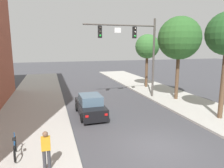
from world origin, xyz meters
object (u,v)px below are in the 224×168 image
Objects in this scene: pedestrian_sidewalk_left_walker at (46,148)px; street_tree_second at (179,38)px; traffic_signal_mast at (135,43)px; bicycle_leaning at (15,148)px; street_tree_third at (147,47)px; car_lead_black at (90,106)px.

street_tree_second reaches higher than pedestrian_sidewalk_left_walker.
street_tree_second is at bearing -23.24° from traffic_signal_mast.
traffic_signal_mast is at bearing 42.02° from bicycle_leaning.
pedestrian_sidewalk_left_walker is at bearing -144.21° from street_tree_second.
traffic_signal_mast is at bearing -127.48° from street_tree_third.
street_tree_second reaches higher than traffic_signal_mast.
bicycle_leaning is at bearing -131.82° from car_lead_black.
traffic_signal_mast is 13.54m from pedestrian_sidewalk_left_walker.
car_lead_black is (-5.00, -3.54, -4.64)m from traffic_signal_mast.
traffic_signal_mast is at bearing 51.21° from pedestrian_sidewalk_left_walker.
bicycle_leaning is at bearing -152.10° from street_tree_second.
car_lead_black reaches higher than bicycle_leaning.
pedestrian_sidewalk_left_walker is (-3.05, -6.47, 0.34)m from car_lead_black.
traffic_signal_mast is 13.60m from bicycle_leaning.
street_tree_third is (3.54, 4.62, -0.36)m from traffic_signal_mast.
car_lead_black is 7.16m from pedestrian_sidewalk_left_walker.
street_tree_second is (11.70, 8.44, 4.72)m from pedestrian_sidewalk_left_walker.
pedestrian_sidewalk_left_walker is 15.18m from street_tree_second.
pedestrian_sidewalk_left_walker is at bearing -128.38° from street_tree_third.
car_lead_black is 2.59× the size of pedestrian_sidewalk_left_walker.
pedestrian_sidewalk_left_walker reaches higher than car_lead_black.
traffic_signal_mast is 4.00m from street_tree_second.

